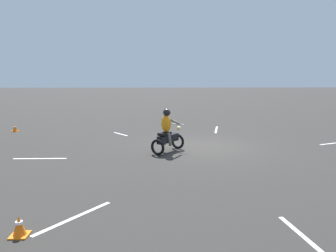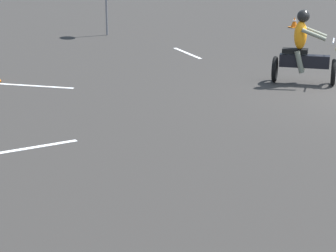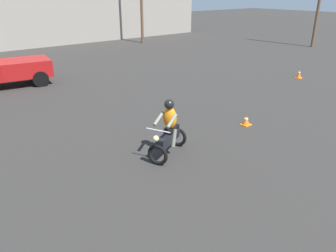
# 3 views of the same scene
# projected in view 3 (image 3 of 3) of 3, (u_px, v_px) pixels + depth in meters

# --- Properties ---
(motorcycle_rider_background) EXTENTS (1.53, 1.15, 1.66)m
(motorcycle_rider_background) POSITION_uv_depth(u_px,v_px,m) (169.00, 131.00, 9.24)
(motorcycle_rider_background) COLOR black
(motorcycle_rider_background) RESTS_ON ground
(pickup_truck) EXTENTS (4.37, 2.52, 1.73)m
(pickup_truck) POSITION_uv_depth(u_px,v_px,m) (1.00, 68.00, 15.76)
(pickup_truck) COLOR black
(pickup_truck) RESTS_ON ground
(traffic_cone_near_right) EXTENTS (0.32, 0.32, 0.34)m
(traffic_cone_near_right) POSITION_uv_depth(u_px,v_px,m) (246.00, 121.00, 11.51)
(traffic_cone_near_right) COLOR orange
(traffic_cone_near_right) RESTS_ON ground
(traffic_cone_far_right) EXTENTS (0.32, 0.32, 0.45)m
(traffic_cone_far_right) POSITION_uv_depth(u_px,v_px,m) (299.00, 74.00, 17.61)
(traffic_cone_far_right) COLOR orange
(traffic_cone_far_right) RESTS_ON ground
(building_backdrop) EXTENTS (33.53, 10.52, 6.54)m
(building_backdrop) POSITION_uv_depth(u_px,v_px,m) (15.00, 3.00, 29.38)
(building_backdrop) COLOR gray
(building_backdrop) RESTS_ON ground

